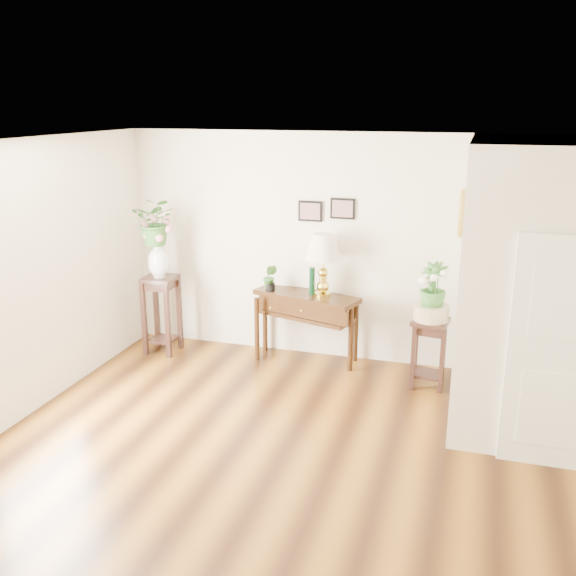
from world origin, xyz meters
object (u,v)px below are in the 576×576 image
at_px(plant_stand_a, 162,315).
at_px(plant_stand_b, 429,353).
at_px(table_lamp, 323,267).
at_px(console_table, 306,327).

xyz_separation_m(plant_stand_a, plant_stand_b, (3.38, -0.06, -0.11)).
bearing_deg(plant_stand_a, table_lamp, 6.98).
bearing_deg(plant_stand_a, plant_stand_b, -1.08).
relative_size(console_table, plant_stand_a, 1.30).
xyz_separation_m(console_table, plant_stand_b, (1.52, -0.32, -0.04)).
height_order(console_table, plant_stand_a, plant_stand_a).
bearing_deg(plant_stand_b, console_table, 168.30).
relative_size(console_table, plant_stand_b, 1.65).
bearing_deg(table_lamp, console_table, 180.00).
distance_m(console_table, table_lamp, 0.81).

